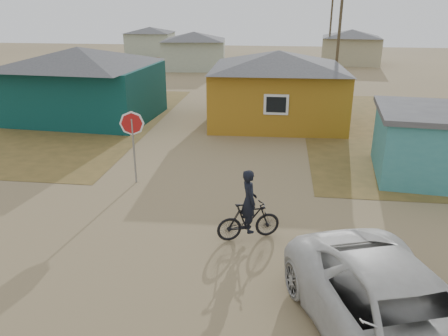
# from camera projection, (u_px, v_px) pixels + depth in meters

# --- Properties ---
(ground) EXTENTS (120.00, 120.00, 0.00)m
(ground) POSITION_uv_depth(u_px,v_px,m) (174.00, 250.00, 11.76)
(ground) COLOR #8D7751
(house_teal) EXTENTS (8.93, 7.08, 4.00)m
(house_teal) POSITION_uv_depth(u_px,v_px,m) (81.00, 82.00, 24.56)
(house_teal) COLOR #093431
(house_teal) RESTS_ON ground
(house_yellow) EXTENTS (7.72, 6.76, 3.90)m
(house_yellow) POSITION_uv_depth(u_px,v_px,m) (277.00, 86.00, 23.73)
(house_yellow) COLOR #9B6A17
(house_yellow) RESTS_ON ground
(house_pale_west) EXTENTS (7.04, 6.15, 3.60)m
(house_pale_west) POSITION_uv_depth(u_px,v_px,m) (194.00, 50.00, 43.34)
(house_pale_west) COLOR #A3AD94
(house_pale_west) RESTS_ON ground
(house_beige_east) EXTENTS (6.95, 6.05, 3.60)m
(house_beige_east) POSITION_uv_depth(u_px,v_px,m) (351.00, 46.00, 46.99)
(house_beige_east) COLOR tan
(house_beige_east) RESTS_ON ground
(house_pale_north) EXTENTS (6.28, 5.81, 3.40)m
(house_pale_north) POSITION_uv_depth(u_px,v_px,m) (150.00, 40.00, 55.46)
(house_pale_north) COLOR #A3AD94
(house_pale_north) RESTS_ON ground
(utility_pole_near) EXTENTS (1.40, 0.20, 8.00)m
(utility_pole_near) POSITION_uv_depth(u_px,v_px,m) (339.00, 36.00, 29.91)
(utility_pole_near) COLOR #473C2A
(utility_pole_near) RESTS_ON ground
(utility_pole_far) EXTENTS (1.40, 0.20, 8.00)m
(utility_pole_far) POSITION_uv_depth(u_px,v_px,m) (331.00, 25.00, 44.63)
(utility_pole_far) COLOR #473C2A
(utility_pole_far) RESTS_ON ground
(stop_sign) EXTENTS (0.87, 0.23, 2.70)m
(stop_sign) POSITION_uv_depth(u_px,v_px,m) (132.00, 131.00, 15.53)
(stop_sign) COLOR gray
(stop_sign) RESTS_ON ground
(cyclist) EXTENTS (1.89, 1.16, 2.07)m
(cyclist) POSITION_uv_depth(u_px,v_px,m) (249.00, 214.00, 12.12)
(cyclist) COLOR black
(cyclist) RESTS_ON ground
(vehicle) EXTENTS (4.53, 6.53, 1.66)m
(vehicle) POSITION_uv_depth(u_px,v_px,m) (402.00, 321.00, 7.94)
(vehicle) COLOR silver
(vehicle) RESTS_ON ground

